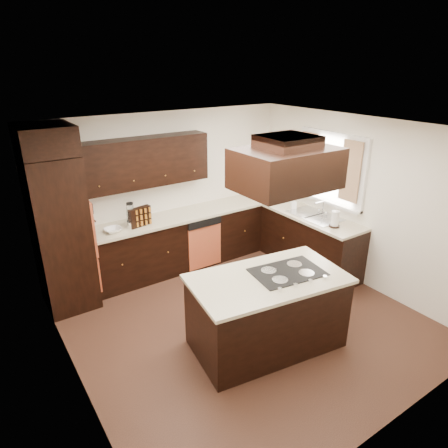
{
  "coord_description": "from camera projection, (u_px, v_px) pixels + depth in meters",
  "views": [
    {
      "loc": [
        -2.69,
        -3.54,
        3.18
      ],
      "look_at": [
        0.1,
        0.6,
        1.15
      ],
      "focal_mm": 32.0,
      "sensor_mm": 36.0,
      "label": 1
    }
  ],
  "objects": [
    {
      "name": "soap_bottle",
      "position": [
        294.0,
        203.0,
        6.6
      ],
      "size": [
        0.11,
        0.11,
        0.18
      ],
      "primitive_type": "imported",
      "rotation": [
        0.0,
        0.0,
        -0.37
      ],
      "color": "white",
      "rests_on": "countertop_right"
    },
    {
      "name": "ceiling",
      "position": [
        247.0,
        128.0,
        4.37
      ],
      "size": [
        4.2,
        4.2,
        0.02
      ],
      "primitive_type": "cube",
      "color": "silver",
      "rests_on": "ground"
    },
    {
      "name": "island_top",
      "position": [
        268.0,
        279.0,
        4.53
      ],
      "size": [
        1.9,
        1.24,
        0.04
      ],
      "primitive_type": "cube",
      "rotation": [
        0.0,
        0.0,
        -0.14
      ],
      "color": "beige",
      "rests_on": "island"
    },
    {
      "name": "floor",
      "position": [
        243.0,
        320.0,
        5.32
      ],
      "size": [
        4.2,
        4.2,
        0.02
      ],
      "primitive_type": "cube",
      "color": "brown",
      "rests_on": "ground"
    },
    {
      "name": "sink_rim",
      "position": [
        315.0,
        216.0,
        6.32
      ],
      "size": [
        0.52,
        0.84,
        0.01
      ],
      "primitive_type": "cube",
      "color": "silver",
      "rests_on": "countertop_right"
    },
    {
      "name": "curtain_left",
      "position": [
        350.0,
        172.0,
        5.81
      ],
      "size": [
        0.02,
        0.34,
        0.9
      ],
      "primitive_type": "cube",
      "color": "beige",
      "rests_on": "wall_right"
    },
    {
      "name": "cooktop",
      "position": [
        287.0,
        272.0,
        4.62
      ],
      "size": [
        0.88,
        0.65,
        0.01
      ],
      "primitive_type": "cube",
      "rotation": [
        0.0,
        0.0,
        -0.14
      ],
      "color": "black",
      "rests_on": "island_top"
    },
    {
      "name": "blender_base",
      "position": [
        131.0,
        224.0,
        5.86
      ],
      "size": [
        0.15,
        0.15,
        0.1
      ],
      "primitive_type": "cylinder",
      "color": "silver",
      "rests_on": "countertop_back"
    },
    {
      "name": "paper_towel",
      "position": [
        335.0,
        219.0,
        5.85
      ],
      "size": [
        0.14,
        0.14,
        0.25
      ],
      "primitive_type": "cylinder",
      "rotation": [
        0.0,
        0.0,
        0.31
      ],
      "color": "white",
      "rests_on": "countertop_right"
    },
    {
      "name": "curtain_right",
      "position": [
        309.0,
        161.0,
        6.46
      ],
      "size": [
        0.02,
        0.34,
        0.9
      ],
      "primitive_type": "cube",
      "color": "beige",
      "rests_on": "wall_right"
    },
    {
      "name": "wall_front",
      "position": [
        401.0,
        320.0,
        3.22
      ],
      "size": [
        4.2,
        0.02,
        2.5
      ],
      "primitive_type": "cube",
      "color": "white",
      "rests_on": "ground"
    },
    {
      "name": "base_cabinets_right",
      "position": [
        297.0,
        236.0,
        6.77
      ],
      "size": [
        0.6,
        2.4,
        0.88
      ],
      "primitive_type": "cube",
      "color": "black",
      "rests_on": "floor"
    },
    {
      "name": "wall_back",
      "position": [
        167.0,
        190.0,
        6.46
      ],
      "size": [
        4.2,
        0.02,
        2.5
      ],
      "primitive_type": "cube",
      "color": "white",
      "rests_on": "ground"
    },
    {
      "name": "window_pane",
      "position": [
        332.0,
        168.0,
        6.2
      ],
      "size": [
        0.0,
        1.2,
        1.0
      ],
      "primitive_type": "cube",
      "color": "white",
      "rests_on": "wall_right"
    },
    {
      "name": "wall_right",
      "position": [
        358.0,
        202.0,
        5.94
      ],
      "size": [
        0.02,
        4.2,
        2.5
      ],
      "primitive_type": "cube",
      "color": "white",
      "rests_on": "ground"
    },
    {
      "name": "wall_oven_face",
      "position": [
        87.0,
        224.0,
        5.46
      ],
      "size": [
        0.05,
        0.62,
        0.78
      ],
      "primitive_type": "cube",
      "color": "#D86039",
      "rests_on": "oven_column"
    },
    {
      "name": "island",
      "position": [
        267.0,
        313.0,
        4.7
      ],
      "size": [
        1.83,
        1.17,
        0.88
      ],
      "primitive_type": "cube",
      "rotation": [
        0.0,
        0.0,
        -0.14
      ],
      "color": "black",
      "rests_on": "floor"
    },
    {
      "name": "spice_rack",
      "position": [
        140.0,
        217.0,
        5.88
      ],
      "size": [
        0.36,
        0.16,
        0.29
      ],
      "primitive_type": "cube",
      "rotation": [
        0.0,
        0.0,
        0.22
      ],
      "color": "black",
      "rests_on": "countertop_back"
    },
    {
      "name": "oven_column",
      "position": [
        61.0,
        234.0,
        5.3
      ],
      "size": [
        0.65,
        0.75,
        2.12
      ],
      "primitive_type": "cube",
      "color": "black",
      "rests_on": "floor"
    },
    {
      "name": "window_frame",
      "position": [
        331.0,
        168.0,
        6.19
      ],
      "size": [
        0.06,
        1.32,
        1.12
      ],
      "primitive_type": "cube",
      "color": "white",
      "rests_on": "wall_right"
    },
    {
      "name": "countertop_right",
      "position": [
        298.0,
        211.0,
        6.59
      ],
      "size": [
        0.63,
        2.4,
        0.04
      ],
      "primitive_type": "cube",
      "color": "beige",
      "rests_on": "base_cabinets_right"
    },
    {
      "name": "dishwasher_front",
      "position": [
        205.0,
        247.0,
        6.49
      ],
      "size": [
        0.6,
        0.05,
        0.72
      ],
      "primitive_type": "cube",
      "color": "#D86039",
      "rests_on": "floor"
    },
    {
      "name": "base_cabinets_back",
      "position": [
        180.0,
        242.0,
        6.55
      ],
      "size": [
        2.93,
        0.6,
        0.88
      ],
      "primitive_type": "cube",
      "color": "black",
      "rests_on": "floor"
    },
    {
      "name": "blender_pitcher",
      "position": [
        130.0,
        213.0,
        5.79
      ],
      "size": [
        0.13,
        0.13,
        0.26
      ],
      "primitive_type": "cone",
      "color": "silver",
      "rests_on": "blender_base"
    },
    {
      "name": "mixing_bowl",
      "position": [
        113.0,
        230.0,
        5.71
      ],
      "size": [
        0.26,
        0.26,
        0.06
      ],
      "primitive_type": "imported",
      "rotation": [
        0.0,
        0.0,
        0.05
      ],
      "color": "white",
      "rests_on": "countertop_back"
    },
    {
      "name": "hood_duct",
      "position": [
        288.0,
        142.0,
        4.02
      ],
      "size": [
        0.55,
        0.5,
        0.13
      ],
      "primitive_type": "cube",
      "color": "black",
      "rests_on": "ceiling"
    },
    {
      "name": "range_hood",
      "position": [
        286.0,
        168.0,
        4.13
      ],
      "size": [
        1.05,
        0.72,
        0.42
      ],
      "primitive_type": "cube",
      "color": "black",
      "rests_on": "ceiling"
    },
    {
      "name": "countertop_back",
      "position": [
        179.0,
        216.0,
        6.36
      ],
      "size": [
        2.93,
        0.63,
        0.04
      ],
      "primitive_type": "cube",
      "color": "beige",
      "rests_on": "base_cabinets_back"
    },
    {
      "name": "wall_left",
      "position": [
        65.0,
        284.0,
        3.75
      ],
      "size": [
        0.02,
        4.2,
        2.5
      ],
      "primitive_type": "cube",
      "color": "white",
      "rests_on": "ground"
    },
    {
      "name": "upper_cabinets",
      "position": [
        144.0,
        162.0,
        5.89
      ],
      "size": [
        2.0,
        0.34,
        0.72
      ],
      "primitive_type": "cube",
      "color": "black",
      "rests_on": "wall_back"
    }
  ]
}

